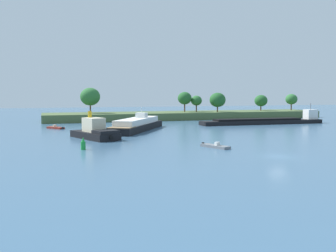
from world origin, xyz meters
name	(u,v)px	position (x,y,z in m)	size (l,w,h in m)	color
ground_plane	(278,157)	(0.00, 0.00, 0.00)	(400.00, 400.00, 0.00)	#3D607F
treeline_island	(188,113)	(16.85, 75.74, 2.04)	(94.30, 16.45, 10.33)	#4C6038
cargo_barge	(265,121)	(28.94, 47.84, 0.87)	(36.05, 5.86, 5.68)	black
tugboat	(95,132)	(-20.44, 27.86, 1.29)	(8.29, 12.53, 5.06)	black
small_motorboat	(215,146)	(-4.36, 10.11, 0.23)	(3.19, 5.28, 0.91)	slate
fishing_skiff	(56,128)	(-26.87, 51.18, 0.25)	(4.15, 4.95, 0.94)	maroon
white_riverboat	(137,125)	(-9.15, 41.28, 1.29)	(17.91, 24.59, 5.27)	black
channel_buoy_green	(83,144)	(-23.92, 14.39, 0.81)	(0.70, 0.70, 1.90)	green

